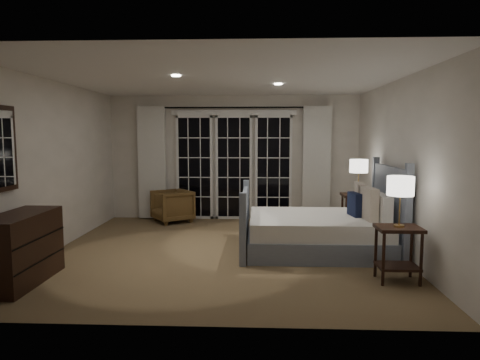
{
  "coord_description": "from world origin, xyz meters",
  "views": [
    {
      "loc": [
        0.5,
        -6.14,
        1.7
      ],
      "look_at": [
        0.23,
        0.08,
        1.05
      ],
      "focal_mm": 32.0,
      "sensor_mm": 36.0,
      "label": 1
    }
  ],
  "objects_px": {
    "bed": "(321,230)",
    "lamp_left": "(400,187)",
    "armchair": "(172,206)",
    "nightstand_right": "(358,208)",
    "nightstand_left": "(398,245)",
    "dresser": "(20,249)",
    "lamp_right": "(359,166)"
  },
  "relations": [
    {
      "from": "bed",
      "to": "lamp_left",
      "type": "height_order",
      "value": "bed"
    },
    {
      "from": "bed",
      "to": "armchair",
      "type": "height_order",
      "value": "bed"
    },
    {
      "from": "armchair",
      "to": "nightstand_right",
      "type": "bearing_deg",
      "value": 40.17
    },
    {
      "from": "nightstand_left",
      "to": "dresser",
      "type": "distance_m",
      "value": 4.37
    },
    {
      "from": "nightstand_right",
      "to": "lamp_left",
      "type": "xyz_separation_m",
      "value": [
        -0.08,
        -2.4,
        0.65
      ]
    },
    {
      "from": "bed",
      "to": "nightstand_left",
      "type": "relative_size",
      "value": 3.32
    },
    {
      "from": "nightstand_left",
      "to": "armchair",
      "type": "xyz_separation_m",
      "value": [
        -3.32,
        3.31,
        -0.11
      ]
    },
    {
      "from": "bed",
      "to": "dresser",
      "type": "bearing_deg",
      "value": -157.23
    },
    {
      "from": "lamp_left",
      "to": "armchair",
      "type": "xyz_separation_m",
      "value": [
        -3.32,
        3.31,
        -0.8
      ]
    },
    {
      "from": "lamp_right",
      "to": "dresser",
      "type": "distance_m",
      "value": 5.23
    },
    {
      "from": "armchair",
      "to": "bed",
      "type": "bearing_deg",
      "value": 17.28
    },
    {
      "from": "bed",
      "to": "nightstand_right",
      "type": "bearing_deg",
      "value": 54.89
    },
    {
      "from": "bed",
      "to": "nightstand_right",
      "type": "height_order",
      "value": "bed"
    },
    {
      "from": "bed",
      "to": "nightstand_left",
      "type": "xyz_separation_m",
      "value": [
        0.71,
        -1.28,
        0.11
      ]
    },
    {
      "from": "bed",
      "to": "dresser",
      "type": "height_order",
      "value": "bed"
    },
    {
      "from": "nightstand_right",
      "to": "lamp_right",
      "type": "xyz_separation_m",
      "value": [
        0.0,
        -0.0,
        0.71
      ]
    },
    {
      "from": "bed",
      "to": "nightstand_right",
      "type": "distance_m",
      "value": 1.38
    },
    {
      "from": "nightstand_left",
      "to": "armchair",
      "type": "height_order",
      "value": "nightstand_left"
    },
    {
      "from": "armchair",
      "to": "lamp_right",
      "type": "bearing_deg",
      "value": 40.17
    },
    {
      "from": "bed",
      "to": "armchair",
      "type": "xyz_separation_m",
      "value": [
        -2.61,
        2.03,
        -0.0
      ]
    },
    {
      "from": "lamp_left",
      "to": "nightstand_left",
      "type": "bearing_deg",
      "value": -26.57
    },
    {
      "from": "nightstand_left",
      "to": "lamp_right",
      "type": "distance_m",
      "value": 2.52
    },
    {
      "from": "lamp_right",
      "to": "dresser",
      "type": "height_order",
      "value": "lamp_right"
    },
    {
      "from": "dresser",
      "to": "nightstand_left",
      "type": "bearing_deg",
      "value": 3.28
    },
    {
      "from": "nightstand_right",
      "to": "lamp_left",
      "type": "height_order",
      "value": "lamp_left"
    },
    {
      "from": "armchair",
      "to": "dresser",
      "type": "bearing_deg",
      "value": -51.1
    },
    {
      "from": "nightstand_left",
      "to": "dresser",
      "type": "bearing_deg",
      "value": -176.72
    },
    {
      "from": "bed",
      "to": "dresser",
      "type": "xyz_separation_m",
      "value": [
        -3.65,
        -1.53,
        0.09
      ]
    },
    {
      "from": "bed",
      "to": "nightstand_left",
      "type": "distance_m",
      "value": 1.47
    },
    {
      "from": "lamp_left",
      "to": "lamp_right",
      "type": "relative_size",
      "value": 0.99
    },
    {
      "from": "lamp_left",
      "to": "dresser",
      "type": "bearing_deg",
      "value": -176.72
    },
    {
      "from": "bed",
      "to": "lamp_left",
      "type": "distance_m",
      "value": 1.67
    }
  ]
}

